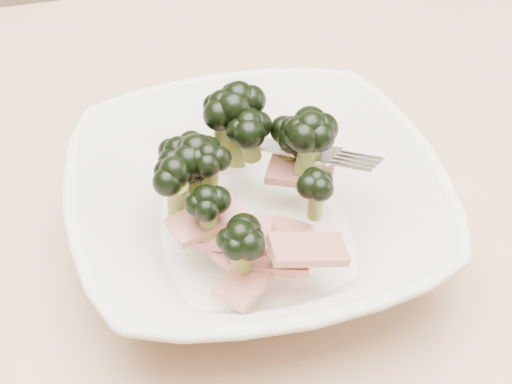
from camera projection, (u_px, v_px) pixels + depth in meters
dining_table at (211, 286)px, 0.65m from camera, size 1.20×0.80×0.75m
broccoli_dish at (254, 201)px, 0.54m from camera, size 0.28×0.28×0.11m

